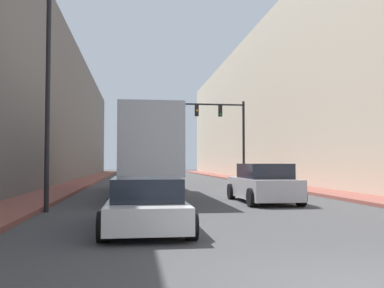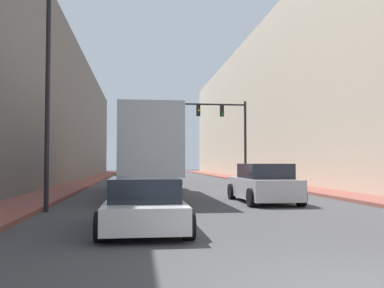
{
  "view_description": "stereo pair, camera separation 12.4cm",
  "coord_description": "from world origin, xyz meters",
  "px_view_note": "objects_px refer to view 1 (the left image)",
  "views": [
    {
      "loc": [
        -2.93,
        -5.22,
        1.66
      ],
      "look_at": [
        -0.69,
        11.32,
        2.38
      ],
      "focal_mm": 40.0,
      "sensor_mm": 36.0,
      "label": 1
    },
    {
      "loc": [
        -2.81,
        -5.24,
        1.66
      ],
      "look_at": [
        -0.69,
        11.32,
        2.38
      ],
      "focal_mm": 40.0,
      "sensor_mm": 36.0,
      "label": 2
    }
  ],
  "objects_px": {
    "traffic_signal_gantry": "(228,127)",
    "street_lamp": "(48,61)",
    "sedan_car": "(146,204)",
    "suv_car": "(263,184)",
    "semi_truck": "(146,151)"
  },
  "relations": [
    {
      "from": "traffic_signal_gantry",
      "to": "street_lamp",
      "type": "relative_size",
      "value": 0.81
    },
    {
      "from": "sedan_car",
      "to": "suv_car",
      "type": "distance_m",
      "value": 8.12
    },
    {
      "from": "semi_truck",
      "to": "traffic_signal_gantry",
      "type": "xyz_separation_m",
      "value": [
        6.83,
        11.65,
        2.28
      ]
    },
    {
      "from": "semi_truck",
      "to": "sedan_car",
      "type": "bearing_deg",
      "value": -91.67
    },
    {
      "from": "semi_truck",
      "to": "suv_car",
      "type": "relative_size",
      "value": 2.75
    },
    {
      "from": "sedan_car",
      "to": "traffic_signal_gantry",
      "type": "relative_size",
      "value": 0.71
    },
    {
      "from": "suv_car",
      "to": "semi_truck",
      "type": "bearing_deg",
      "value": 134.36
    },
    {
      "from": "suv_car",
      "to": "traffic_signal_gantry",
      "type": "relative_size",
      "value": 0.71
    },
    {
      "from": "semi_truck",
      "to": "sedan_car",
      "type": "height_order",
      "value": "semi_truck"
    },
    {
      "from": "semi_truck",
      "to": "sedan_car",
      "type": "relative_size",
      "value": 2.72
    },
    {
      "from": "traffic_signal_gantry",
      "to": "street_lamp",
      "type": "height_order",
      "value": "street_lamp"
    },
    {
      "from": "sedan_car",
      "to": "suv_car",
      "type": "relative_size",
      "value": 1.01
    },
    {
      "from": "semi_truck",
      "to": "traffic_signal_gantry",
      "type": "bearing_deg",
      "value": 59.62
    },
    {
      "from": "sedan_car",
      "to": "traffic_signal_gantry",
      "type": "distance_m",
      "value": 24.24
    },
    {
      "from": "traffic_signal_gantry",
      "to": "semi_truck",
      "type": "bearing_deg",
      "value": -120.38
    }
  ]
}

